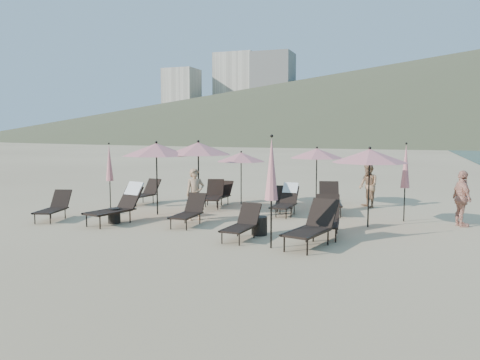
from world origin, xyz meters
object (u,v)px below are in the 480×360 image
(lounger_2, at_px, (189,211))
(side_table_0, at_px, (114,216))
(lounger_9, at_px, (284,202))
(umbrella_open_4, at_px, (317,153))
(lounger_1, at_px, (119,204))
(lounger_6, at_px, (144,193))
(lounger_10, at_px, (286,200))
(umbrella_closed_2, at_px, (109,163))
(lounger_5, at_px, (312,226))
(lounger_3, at_px, (242,224))
(umbrella_closed_0, at_px, (271,170))
(umbrella_closed_1, at_px, (406,167))
(beachgoer_c, at_px, (462,199))
(beachgoer_b, at_px, (368,186))
(umbrella_open_1, at_px, (198,149))
(side_table_1, at_px, (259,226))
(umbrella_open_0, at_px, (156,150))
(lounger_4, at_px, (326,218))
(umbrella_open_2, at_px, (370,156))
(umbrella_open_3, at_px, (241,157))
(lounger_8, at_px, (213,195))
(lounger_0, at_px, (54,207))
(lounger_7, at_px, (220,194))
(lounger_11, at_px, (330,200))
(beachgoer_a, at_px, (195,194))

(lounger_2, bearing_deg, side_table_0, -169.64)
(lounger_9, bearing_deg, umbrella_open_4, 61.60)
(lounger_1, relative_size, lounger_6, 1.20)
(lounger_10, relative_size, umbrella_closed_2, 0.69)
(lounger_9, bearing_deg, lounger_5, -79.82)
(lounger_3, relative_size, umbrella_open_4, 0.69)
(lounger_10, distance_m, side_table_0, 5.55)
(lounger_10, bearing_deg, lounger_5, -65.82)
(umbrella_closed_0, distance_m, umbrella_closed_2, 7.90)
(lounger_5, xyz_separation_m, umbrella_closed_1, (2.02, 4.14, 1.20))
(umbrella_open_4, relative_size, beachgoer_c, 1.35)
(lounger_2, bearing_deg, umbrella_closed_1, 23.23)
(beachgoer_b, bearing_deg, lounger_1, -84.91)
(lounger_3, relative_size, umbrella_open_1, 0.61)
(lounger_1, height_order, side_table_0, lounger_1)
(side_table_1, bearing_deg, lounger_5, -25.38)
(umbrella_open_0, relative_size, umbrella_open_4, 1.11)
(lounger_5, bearing_deg, lounger_1, -175.09)
(lounger_3, xyz_separation_m, umbrella_open_0, (-3.90, 2.46, 1.77))
(lounger_9, height_order, umbrella_open_1, umbrella_open_1)
(side_table_0, bearing_deg, umbrella_open_4, 48.68)
(lounger_4, height_order, side_table_1, lounger_4)
(umbrella_open_4, xyz_separation_m, side_table_1, (-0.40, -5.78, -1.71))
(umbrella_open_2, relative_size, umbrella_open_3, 1.13)
(lounger_8, height_order, umbrella_open_3, umbrella_open_3)
(lounger_9, xyz_separation_m, umbrella_closed_2, (-6.11, -1.18, 1.24))
(lounger_6, relative_size, beachgoer_b, 1.04)
(lounger_0, bearing_deg, lounger_4, -9.75)
(lounger_0, xyz_separation_m, umbrella_open_3, (4.40, 5.05, 1.40))
(lounger_0, height_order, lounger_8, lounger_8)
(lounger_7, distance_m, beachgoer_b, 5.51)
(lounger_11, xyz_separation_m, umbrella_open_1, (-4.21, -1.42, 1.71))
(lounger_7, height_order, umbrella_closed_2, umbrella_closed_2)
(lounger_6, relative_size, lounger_10, 1.02)
(beachgoer_a, bearing_deg, umbrella_open_3, 48.43)
(beachgoer_b, bearing_deg, side_table_1, -55.96)
(side_table_0, bearing_deg, beachgoer_a, 32.84)
(lounger_0, distance_m, umbrella_open_3, 6.84)
(umbrella_closed_0, bearing_deg, lounger_0, 171.05)
(umbrella_open_3, height_order, beachgoer_a, umbrella_open_3)
(umbrella_open_0, height_order, umbrella_open_4, umbrella_open_0)
(lounger_11, relative_size, beachgoer_b, 1.18)
(lounger_11, bearing_deg, beachgoer_b, 46.40)
(umbrella_open_0, distance_m, umbrella_open_3, 3.62)
(umbrella_open_4, height_order, beachgoer_c, umbrella_open_4)
(side_table_0, relative_size, beachgoer_b, 0.28)
(lounger_1, xyz_separation_m, umbrella_closed_2, (-1.81, 2.09, 1.09))
(lounger_11, distance_m, umbrella_closed_0, 5.50)
(lounger_5, relative_size, umbrella_closed_2, 0.82)
(umbrella_open_0, distance_m, side_table_0, 2.68)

